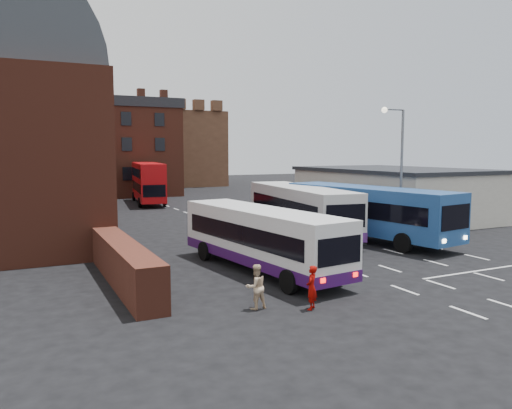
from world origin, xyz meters
name	(u,v)px	position (x,y,z in m)	size (l,w,h in m)	color
ground	(346,269)	(0.00, 0.00, 0.00)	(180.00, 180.00, 0.00)	black
forecourt_wall	(124,264)	(-10.20, 2.00, 0.90)	(1.20, 10.00, 1.80)	#602B1E
cream_building	(392,192)	(15.00, 14.00, 2.16)	(10.40, 16.40, 4.25)	beige
brick_terrace	(86,153)	(-6.00, 46.00, 5.50)	(22.00, 10.00, 11.00)	brown
castle_keep	(144,149)	(6.00, 66.00, 6.00)	(22.00, 22.00, 12.00)	brown
bus_white_outbound	(261,234)	(-3.82, 1.63, 1.75)	(3.83, 11.12, 2.97)	white
bus_white_inbound	(300,207)	(2.88, 9.16, 1.97)	(4.19, 12.46, 3.33)	silver
bus_blue	(367,209)	(6.00, 6.02, 2.02)	(4.80, 12.83, 3.42)	#214A89
bus_red_double	(148,182)	(-1.19, 34.31, 2.34)	(3.94, 11.25, 4.40)	#BA090D
street_lamp	(398,160)	(8.31, 5.90, 5.12)	(1.73, 0.38, 8.49)	slate
pedestrian_red	(312,288)	(-4.80, -4.44, 0.80)	(0.59, 0.38, 1.61)	#8B0602
pedestrian_beige	(256,287)	(-6.59, -3.51, 0.83)	(0.80, 0.63, 1.65)	#CFB18D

